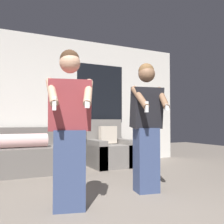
{
  "coord_description": "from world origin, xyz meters",
  "views": [
    {
      "loc": [
        -1.17,
        -2.03,
        0.92
      ],
      "look_at": [
        0.21,
        0.74,
        1.03
      ],
      "focal_mm": 42.0,
      "sensor_mm": 36.0,
      "label": 1
    }
  ],
  "objects_px": {
    "couch": "(13,156)",
    "person_right": "(147,125)",
    "armchair": "(108,150)",
    "person_left": "(69,128)"
  },
  "relations": [
    {
      "from": "couch",
      "to": "person_right",
      "type": "xyz_separation_m",
      "value": [
        1.43,
        -2.04,
        0.56
      ]
    },
    {
      "from": "couch",
      "to": "person_right",
      "type": "distance_m",
      "value": 2.55
    },
    {
      "from": "armchair",
      "to": "person_left",
      "type": "distance_m",
      "value": 2.76
    },
    {
      "from": "couch",
      "to": "person_left",
      "type": "height_order",
      "value": "person_left"
    },
    {
      "from": "couch",
      "to": "armchair",
      "type": "height_order",
      "value": "armchair"
    },
    {
      "from": "armchair",
      "to": "person_right",
      "type": "distance_m",
      "value": 2.14
    },
    {
      "from": "couch",
      "to": "person_left",
      "type": "bearing_deg",
      "value": -82.03
    },
    {
      "from": "person_left",
      "to": "person_right",
      "type": "relative_size",
      "value": 0.99
    },
    {
      "from": "couch",
      "to": "armchair",
      "type": "relative_size",
      "value": 2.21
    },
    {
      "from": "couch",
      "to": "person_left",
      "type": "distance_m",
      "value": 2.35
    }
  ]
}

